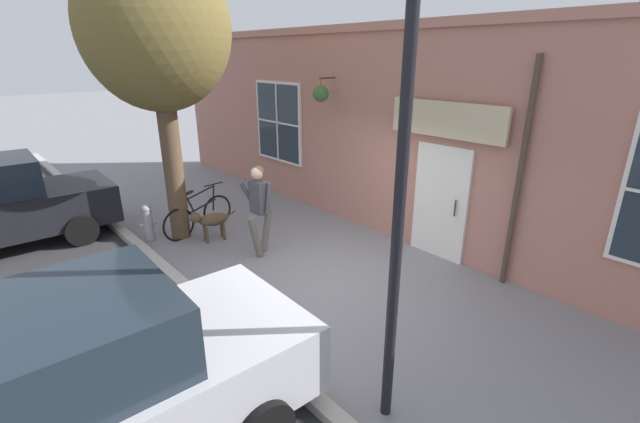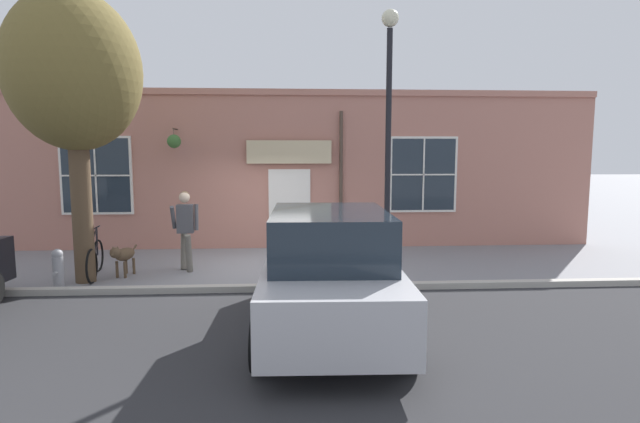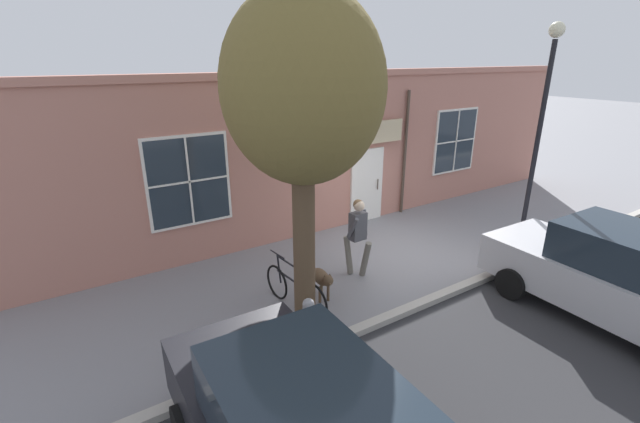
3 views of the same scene
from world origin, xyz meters
name	(u,v)px [view 1 (image 1 of 3)]	position (x,y,z in m)	size (l,w,h in m)	color
ground_plane	(324,276)	(0.00, 0.00, 0.00)	(90.00, 90.00, 0.00)	gray
storefront_facade	(417,138)	(-2.34, 0.01, 2.10)	(0.95, 18.00, 4.17)	#B27566
pedestrian_walking	(259,202)	(0.30, -1.46, 1.04)	(0.67, 0.55, 1.73)	#6B665B
dog_on_leash	(210,220)	(0.73, -2.64, 0.45)	(0.98, 0.40, 0.69)	brown
street_tree_by_curb	(159,34)	(1.05, -3.29, 3.93)	(2.71, 2.44, 5.55)	brown
leaning_bicycle	(199,215)	(0.69, -3.22, 0.38)	(1.71, 0.36, 1.00)	black
parked_car_mid_block	(62,399)	(4.13, 1.32, 0.88)	(4.35, 2.04, 1.75)	#B7B7BC
street_lamp	(407,86)	(1.49, 2.65, 3.35)	(0.32, 0.32, 5.17)	black
fire_hydrant	(148,222)	(1.66, -3.52, 0.40)	(0.34, 0.20, 0.77)	#99999E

